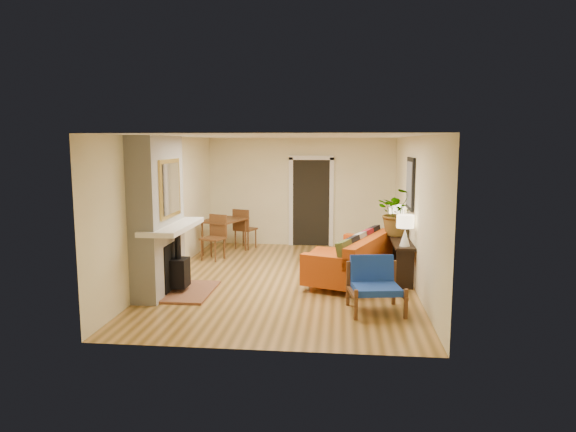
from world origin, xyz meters
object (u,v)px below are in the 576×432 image
object	(u,v)px
dining_table	(227,226)
sofa	(355,259)
blue_chair	(374,281)
console_table	(400,246)
lamp_near	(405,227)
houseplant	(399,212)
lamp_far	(397,215)
ottoman	(331,259)

from	to	relation	value
dining_table	sofa	bearing A→B (deg)	-35.36
blue_chair	console_table	world-z (taller)	blue_chair
sofa	dining_table	xyz separation A→B (m)	(-2.81, 1.99, 0.23)
sofa	lamp_near	size ratio (longest dim) A/B	4.55
console_table	sofa	bearing A→B (deg)	-158.41
lamp_near	dining_table	bearing A→B (deg)	147.12
dining_table	lamp_near	world-z (taller)	lamp_near
dining_table	console_table	size ratio (longest dim) A/B	0.97
sofa	houseplant	xyz separation A→B (m)	(0.83, 0.62, 0.80)
lamp_near	lamp_far	world-z (taller)	same
dining_table	houseplant	world-z (taller)	houseplant
blue_chair	lamp_near	xyz separation A→B (m)	(0.59, 1.29, 0.63)
sofa	console_table	xyz separation A→B (m)	(0.84, 0.33, 0.19)
ottoman	houseplant	distance (m)	1.60
ottoman	lamp_near	distance (m)	1.87
houseplant	blue_chair	bearing A→B (deg)	-104.20
dining_table	ottoman	bearing A→B (deg)	-28.62
lamp_near	lamp_far	size ratio (longest dim) A/B	1.00
houseplant	ottoman	bearing A→B (deg)	176.41
sofa	console_table	distance (m)	0.92
blue_chair	console_table	bearing A→B (deg)	73.58
console_table	houseplant	xyz separation A→B (m)	(-0.01, 0.29, 0.61)
sofa	blue_chair	distance (m)	1.68
sofa	blue_chair	size ratio (longest dim) A/B	2.80
ottoman	dining_table	bearing A→B (deg)	151.38
ottoman	lamp_near	bearing A→B (deg)	-39.76
sofa	ottoman	world-z (taller)	sofa
lamp_far	houseplant	size ratio (longest dim) A/B	0.58
blue_chair	lamp_near	bearing A→B (deg)	65.56
console_table	lamp_far	distance (m)	0.86
blue_chair	lamp_far	distance (m)	2.84
sofa	houseplant	world-z (taller)	houseplant
ottoman	blue_chair	distance (m)	2.47
ottoman	lamp_far	xyz separation A→B (m)	(1.29, 0.34, 0.84)
lamp_far	console_table	bearing A→B (deg)	-90.00
lamp_near	houseplant	size ratio (longest dim) A/B	0.58
ottoman	lamp_near	size ratio (longest dim) A/B	1.61
houseplant	console_table	bearing A→B (deg)	-88.02
blue_chair	houseplant	world-z (taller)	houseplant
dining_table	lamp_far	size ratio (longest dim) A/B	3.34
console_table	lamp_near	size ratio (longest dim) A/B	3.43
sofa	console_table	world-z (taller)	sofa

